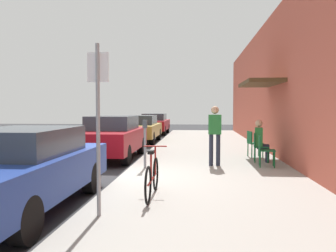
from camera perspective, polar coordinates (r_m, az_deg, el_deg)
name	(u,v)px	position (r m, az deg, el deg)	size (l,w,h in m)	color
ground_plane	(119,181)	(8.50, -8.12, -9.03)	(60.00, 60.00, 0.00)	#2D2D30
sidewalk_slab	(210,166)	(10.25, 6.93, -6.63)	(4.50, 32.00, 0.12)	#9E9B93
building_facade	(296,80)	(10.51, 20.27, 7.15)	(1.40, 32.00, 5.13)	#BC5442
parked_car_0	(21,168)	(6.42, -23.09, -6.46)	(1.80, 4.40, 1.41)	navy
parked_car_1	(112,137)	(12.25, -9.21, -1.75)	(1.80, 4.40, 1.49)	maroon
parked_car_2	(140,128)	(18.09, -4.58, -0.37)	(1.80, 4.40, 1.40)	#A58433
parked_car_3	(154,123)	(23.81, -2.27, 0.43)	(1.80, 4.40, 1.40)	maroon
parking_meter	(145,140)	(9.49, -3.82, -2.35)	(0.12, 0.10, 1.32)	slate
street_sign	(98,116)	(5.29, -11.45, 1.61)	(0.32, 0.06, 2.60)	gray
bicycle_0	(152,177)	(6.47, -2.62, -8.47)	(0.46, 1.71, 0.90)	black
cafe_chair_0	(264,149)	(10.08, 15.55, -3.64)	(0.49, 0.49, 0.87)	#14592D
cafe_chair_1	(259,145)	(10.94, 14.69, -3.12)	(0.49, 0.49, 0.87)	#14592D
seated_patron_1	(261,139)	(10.93, 15.02, -2.12)	(0.46, 0.40, 1.29)	#232838
cafe_chair_2	(253,142)	(11.99, 13.84, -2.59)	(0.52, 0.52, 0.87)	#14592D
pedestrian_standing	(215,131)	(9.94, 7.71, -0.78)	(0.36, 0.22, 1.70)	#232838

